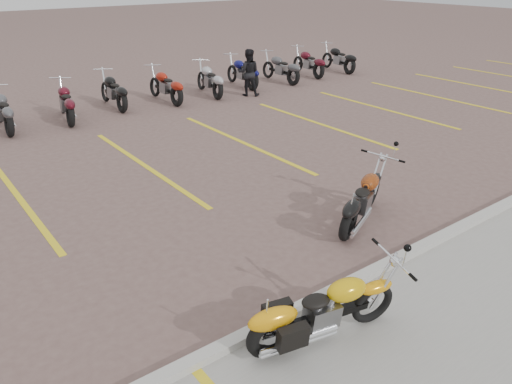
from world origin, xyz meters
TOP-DOWN VIEW (x-y plane):
  - ground at (0.00, 0.00)m, footprint 100.00×100.00m
  - curb at (0.00, -2.00)m, footprint 60.00×0.18m
  - parking_stripes at (0.00, 4.00)m, footprint 38.00×5.50m
  - yellow_cruiser at (-0.85, -2.50)m, footprint 1.98×0.54m
  - flame_cruiser at (1.76, -0.75)m, footprint 1.86×0.95m
  - person_b at (5.79, 7.95)m, footprint 0.97×0.94m
  - bg_bike_row at (1.44, 9.01)m, footprint 20.63×2.05m

SIDE VIEW (x-z plane):
  - ground at x=0.00m, z-range 0.00..0.00m
  - parking_stripes at x=0.00m, z-range 0.00..0.01m
  - curb at x=0.00m, z-range 0.00..0.12m
  - flame_cruiser at x=1.76m, z-range 0.00..0.82m
  - yellow_cruiser at x=-0.85m, z-range 0.00..0.82m
  - bg_bike_row at x=1.44m, z-range 0.00..1.10m
  - person_b at x=5.79m, z-range 0.00..1.57m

